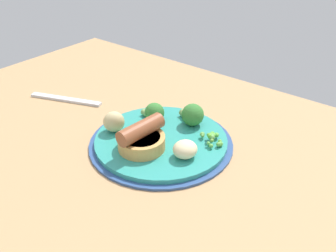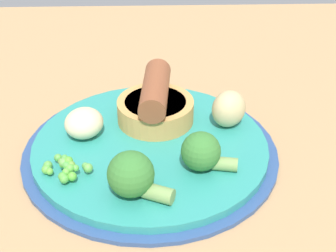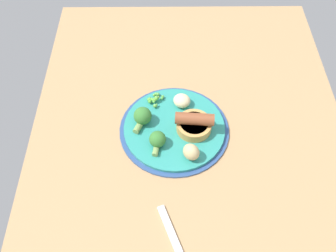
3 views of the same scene
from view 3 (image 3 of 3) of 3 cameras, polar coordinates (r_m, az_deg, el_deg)
name	(u,v)px [view 3 (image 3 of 3)]	position (r cm, az deg, el deg)	size (l,w,h in cm)	color
dining_table	(189,147)	(94.09, 3.27, -3.21)	(110.00, 80.00, 3.00)	tan
dinner_plate	(174,129)	(94.61, 0.97, -0.41)	(27.74, 27.74, 1.40)	#2D4C84
sausage_pudding	(194,124)	(92.08, 4.00, 0.36)	(8.72, 9.64, 5.53)	tan
pea_pile	(155,99)	(98.46, -2.05, 4.15)	(5.19, 4.54, 1.87)	#5BB142
broccoli_floret_near	(157,140)	(89.32, -1.63, -2.14)	(5.85, 4.05, 4.05)	#387A33
broccoli_floret_far	(142,117)	(93.34, -3.94, 1.43)	(6.49, 4.72, 4.53)	#387A33
potato_chunk_0	(182,101)	(97.20, 2.12, 3.87)	(4.17, 4.46, 3.15)	beige
potato_chunk_2	(189,152)	(87.37, 3.23, -3.97)	(4.16, 3.55, 4.21)	#CCB77F
fork	(176,244)	(81.28, 1.19, -17.54)	(18.00, 1.60, 0.60)	silver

